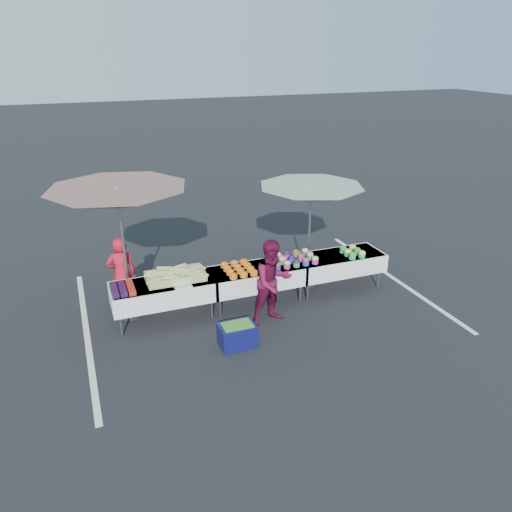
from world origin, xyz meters
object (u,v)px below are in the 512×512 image
object	(u,v)px
storage_bin	(237,335)
table_center	(256,276)
table_left	(163,291)
table_right	(338,262)
umbrella_right	(311,195)
vendor	(122,274)
customer	(273,282)
umbrella_left	(118,199)

from	to	relation	value
storage_bin	table_center	bearing A→B (deg)	57.28
table_left	table_right	bearing A→B (deg)	0.00
table_right	umbrella_right	xyz separation A→B (m)	(-0.48, 0.40, 1.37)
table_center	table_right	world-z (taller)	same
table_center	vendor	xyz separation A→B (m)	(-2.43, 0.65, 0.15)
vendor	storage_bin	xyz separation A→B (m)	(1.60, -1.95, -0.53)
table_right	umbrella_right	world-z (taller)	umbrella_right
table_right	vendor	distance (m)	4.29
table_center	table_right	distance (m)	1.80
customer	table_right	bearing A→B (deg)	14.02
table_center	customer	size ratio (longest dim) A/B	1.18
umbrella_left	vendor	bearing A→B (deg)	104.27
vendor	customer	size ratio (longest dim) A/B	0.93
storage_bin	customer	bearing A→B (deg)	32.23
table_left	umbrella_left	size ratio (longest dim) A/B	0.68
table_left	table_center	world-z (taller)	same
customer	storage_bin	distance (m)	1.18
umbrella_right	table_right	bearing A→B (deg)	-39.71
table_center	vendor	bearing A→B (deg)	164.95
table_right	storage_bin	xyz separation A→B (m)	(-2.63, -1.30, -0.38)
table_left	table_center	distance (m)	1.80
table_left	vendor	xyz separation A→B (m)	(-0.63, 0.65, 0.15)
vendor	customer	world-z (taller)	customer
umbrella_left	storage_bin	distance (m)	3.08
table_right	customer	bearing A→B (deg)	-156.99
table_left	umbrella_left	bearing A→B (deg)	144.88
table_center	customer	world-z (taller)	customer
vendor	table_right	bearing A→B (deg)	178.31
table_right	vendor	world-z (taller)	vendor
table_left	table_center	size ratio (longest dim) A/B	1.00
table_right	customer	size ratio (longest dim) A/B	1.18
umbrella_right	storage_bin	bearing A→B (deg)	-141.74
vendor	umbrella_right	distance (m)	3.95
table_right	umbrella_left	xyz separation A→B (m)	(-4.17, 0.40, 1.68)
table_left	table_center	xyz separation A→B (m)	(1.80, 0.00, 0.00)
vendor	storage_bin	size ratio (longest dim) A/B	2.43
umbrella_right	storage_bin	size ratio (longest dim) A/B	3.64
umbrella_right	table_left	bearing A→B (deg)	-172.69
table_left	vendor	distance (m)	0.92
umbrella_left	table_left	bearing A→B (deg)	-35.12
table_left	customer	world-z (taller)	customer
table_left	umbrella_left	world-z (taller)	umbrella_left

